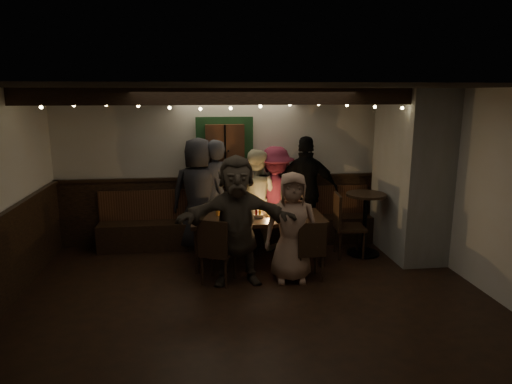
{
  "coord_description": "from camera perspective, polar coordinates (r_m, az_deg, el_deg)",
  "views": [
    {
      "loc": [
        -0.65,
        -5.17,
        2.54
      ],
      "look_at": [
        0.22,
        1.6,
        1.05
      ],
      "focal_mm": 32.0,
      "sensor_mm": 36.0,
      "label": 1
    }
  ],
  "objects": [
    {
      "name": "chair_near_right",
      "position": [
        6.28,
        6.79,
        -6.91
      ],
      "size": [
        0.4,
        0.4,
        0.85
      ],
      "color": "black",
      "rests_on": "ground"
    },
    {
      "name": "chair_near_left",
      "position": [
        6.14,
        -5.05,
        -6.98
      ],
      "size": [
        0.55,
        0.55,
        0.92
      ],
      "color": "black",
      "rests_on": "ground"
    },
    {
      "name": "person_c",
      "position": [
        7.5,
        -0.17,
        -0.9
      ],
      "size": [
        0.98,
        0.88,
        1.65
      ],
      "primitive_type": "imported",
      "rotation": [
        0.0,
        0.0,
        2.75
      ],
      "color": "#BFB997",
      "rests_on": "ground"
    },
    {
      "name": "person_b",
      "position": [
        7.53,
        -5.24,
        -0.29
      ],
      "size": [
        0.76,
        0.62,
        1.8
      ],
      "primitive_type": "imported",
      "rotation": [
        0.0,
        0.0,
        3.47
      ],
      "color": "#2B2C33",
      "rests_on": "ground"
    },
    {
      "name": "person_d",
      "position": [
        7.64,
        2.41,
        -0.56
      ],
      "size": [
        1.23,
        0.96,
        1.68
      ],
      "primitive_type": "imported",
      "rotation": [
        0.0,
        0.0,
        2.78
      ],
      "color": "maroon",
      "rests_on": "ground"
    },
    {
      "name": "person_g",
      "position": [
        6.2,
        4.5,
        -4.41
      ],
      "size": [
        0.78,
        0.55,
        1.52
      ],
      "primitive_type": "imported",
      "rotation": [
        0.0,
        0.0,
        -0.1
      ],
      "color": "#9F7863",
      "rests_on": "ground"
    },
    {
      "name": "person_e",
      "position": [
        7.74,
        6.29,
        0.16
      ],
      "size": [
        1.14,
        0.62,
        1.84
      ],
      "primitive_type": "imported",
      "rotation": [
        0.0,
        0.0,
        2.98
      ],
      "color": "black",
      "rests_on": "ground"
    },
    {
      "name": "person_a",
      "position": [
        7.49,
        -7.16,
        -0.25
      ],
      "size": [
        0.99,
        0.73,
        1.84
      ],
      "primitive_type": "imported",
      "rotation": [
        0.0,
        0.0,
        2.97
      ],
      "color": "black",
      "rests_on": "ground"
    },
    {
      "name": "dining_table",
      "position": [
        6.89,
        0.21,
        -3.6
      ],
      "size": [
        1.99,
        0.85,
        0.86
      ],
      "color": "black",
      "rests_on": "ground"
    },
    {
      "name": "person_f",
      "position": [
        6.08,
        -2.41,
        -3.58
      ],
      "size": [
        1.63,
        0.54,
        1.75
      ],
      "primitive_type": "imported",
      "rotation": [
        0.0,
        0.0,
        -0.01
      ],
      "color": "#40362B",
      "rests_on": "ground"
    },
    {
      "name": "room",
      "position": [
        6.96,
        7.12,
        0.07
      ],
      "size": [
        6.02,
        5.01,
        2.62
      ],
      "color": "black",
      "rests_on": "ground"
    },
    {
      "name": "chair_end",
      "position": [
        7.28,
        10.92,
        -3.63
      ],
      "size": [
        0.5,
        0.5,
        1.01
      ],
      "color": "black",
      "rests_on": "ground"
    },
    {
      "name": "high_top",
      "position": [
        7.42,
        13.47,
        -2.94
      ],
      "size": [
        0.62,
        0.62,
        1.0
      ],
      "color": "black",
      "rests_on": "ground"
    }
  ]
}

